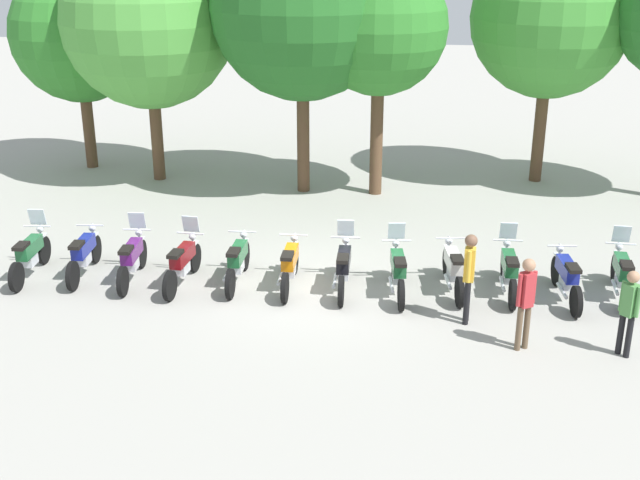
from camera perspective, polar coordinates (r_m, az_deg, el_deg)
The scene contains 21 objects.
ground_plane at distance 17.42m, azimuth -0.22°, elevation -3.35°, with size 80.00×80.00×0.00m, color #9E9B93.
motorcycle_0 at distance 18.91m, azimuth -19.72°, elevation -0.93°, with size 0.62×2.19×1.37m.
motorcycle_1 at distance 18.60m, azimuth -16.28°, elevation -0.94°, with size 0.62×2.19×0.99m.
motorcycle_2 at distance 18.06m, azimuth -13.08°, elevation -1.24°, with size 0.62×2.19×1.37m.
motorcycle_3 at distance 17.63m, azimuth -9.64°, elevation -1.53°, with size 0.62×2.19×1.37m.
motorcycle_4 at distance 17.56m, azimuth -5.81°, elevation -1.48°, with size 0.62×2.19×0.99m.
motorcycle_5 at distance 17.29m, azimuth -2.13°, elevation -1.74°, with size 0.62×2.19×0.99m.
motorcycle_6 at distance 17.15m, azimuth 1.67°, elevation -1.88°, with size 0.62×2.19×1.37m.
motorcycle_7 at distance 17.05m, azimuth 5.50°, elevation -2.12°, with size 0.62×2.18×1.37m.
motorcycle_8 at distance 17.33m, azimuth 9.35°, elevation -1.98°, with size 0.62×2.18×0.99m.
motorcycle_9 at distance 17.44m, azimuth 13.14°, elevation -2.06°, with size 0.62×2.19×1.37m.
motorcycle_10 at distance 17.44m, azimuth 16.95°, elevation -2.50°, with size 0.62×2.19×0.99m.
motorcycle_11 at distance 17.94m, azimuth 20.46°, elevation -2.22°, with size 0.62×2.19×1.37m.
person_0 at distance 14.97m, azimuth 14.28°, elevation -3.87°, with size 0.38×0.32×1.78m.
person_1 at distance 15.73m, azimuth 10.44°, elevation -2.16°, with size 0.27×0.41×1.83m.
person_2 at distance 15.34m, azimuth 20.90°, elevation -4.43°, with size 0.33×0.35×1.65m.
tree_0 at distance 26.58m, azimuth -16.59°, elevation 13.71°, with size 4.16×4.16×6.29m.
tree_1 at distance 24.63m, azimuth -11.98°, elevation 14.84°, with size 5.04×5.04×7.25m.
tree_2 at distance 22.90m, azimuth -1.26°, elevation 16.02°, with size 5.06×5.06×7.74m.
tree_3 at distance 22.73m, azimuth 4.19°, elevation 14.70°, with size 3.74×3.74×6.61m.
tree_4 at distance 24.83m, azimuth 15.92°, elevation 14.77°, with size 4.57×4.57×7.12m.
Camera 1 is at (2.19, -15.72, 7.18)m, focal length 45.49 mm.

